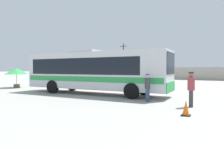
{
  "coord_description": "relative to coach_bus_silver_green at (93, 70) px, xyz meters",
  "views": [
    {
      "loc": [
        7.86,
        -13.65,
        1.92
      ],
      "look_at": [
        -1.62,
        3.59,
        1.42
      ],
      "focal_mm": 32.76,
      "sensor_mm": 36.0,
      "label": 1
    }
  ],
  "objects": [
    {
      "name": "attendant_by_bus_door",
      "position": [
        5.02,
        -1.71,
        -0.9
      ],
      "size": [
        0.42,
        0.42,
        1.64
      ],
      "color": "#33476B",
      "rests_on": "ground_plane"
    },
    {
      "name": "passenger_waiting_on_apron",
      "position": [
        7.52,
        -2.27,
        -0.82
      ],
      "size": [
        0.47,
        0.47,
        1.79
      ],
      "color": "#38383D",
      "rests_on": "ground_plane"
    },
    {
      "name": "perimeter_wall",
      "position": [
        1.12,
        25.98,
        -0.69
      ],
      "size": [
        80.0,
        0.3,
        2.3
      ],
      "primitive_type": "cube",
      "color": "#9E998C",
      "rests_on": "ground_plane"
    },
    {
      "name": "traffic_cone_on_apron",
      "position": [
        7.61,
        -4.45,
        -1.53
      ],
      "size": [
        0.36,
        0.36,
        0.64
      ],
      "color": "black",
      "rests_on": "ground_plane"
    },
    {
      "name": "utility_pole_near",
      "position": [
        -11.06,
        28.52,
        2.21
      ],
      "size": [
        1.8,
        0.24,
        7.73
      ],
      "color": "#4C3823",
      "rests_on": "ground_plane"
    },
    {
      "name": "roadside_tree_midleft",
      "position": [
        -2.48,
        31.18,
        2.68
      ],
      "size": [
        4.08,
        4.08,
        6.27
      ],
      "color": "brown",
      "rests_on": "ground_plane"
    },
    {
      "name": "parked_car_second_silver",
      "position": [
        -7.0,
        22.26,
        -1.07
      ],
      "size": [
        4.37,
        2.21,
        1.43
      ],
      "color": "#B7BABF",
      "rests_on": "ground_plane"
    },
    {
      "name": "parked_car_leftmost_red",
      "position": [
        -12.49,
        21.8,
        -1.08
      ],
      "size": [
        4.73,
        2.3,
        1.4
      ],
      "color": "red",
      "rests_on": "ground_plane"
    },
    {
      "name": "coach_bus_silver_green",
      "position": [
        0.0,
        0.0,
        0.0
      ],
      "size": [
        11.71,
        2.92,
        3.43
      ],
      "color": "silver",
      "rests_on": "ground_plane"
    },
    {
      "name": "ground_plane",
      "position": [
        1.12,
        10.37,
        -1.84
      ],
      "size": [
        300.0,
        300.0,
        0.0
      ],
      "primitive_type": "plane",
      "color": "#A3A099"
    },
    {
      "name": "vendor_umbrella_near_gate_green",
      "position": [
        -10.03,
        0.58,
        -0.14
      ],
      "size": [
        2.35,
        2.35,
        2.05
      ],
      "color": "gray",
      "rests_on": "ground_plane"
    },
    {
      "name": "roadside_tree_left",
      "position": [
        -12.45,
        31.99,
        2.61
      ],
      "size": [
        4.53,
        4.53,
        6.38
      ],
      "color": "brown",
      "rests_on": "ground_plane"
    }
  ]
}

